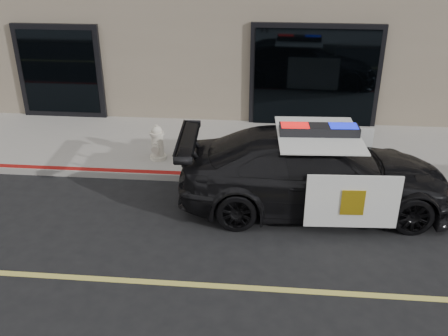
{
  "coord_description": "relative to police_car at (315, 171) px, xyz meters",
  "views": [
    {
      "loc": [
        -2.21,
        -6.2,
        5.13
      ],
      "look_at": [
        -2.99,
        2.2,
        1.0
      ],
      "focal_mm": 40.0,
      "sensor_mm": 36.0,
      "label": 1
    }
  ],
  "objects": [
    {
      "name": "ground",
      "position": [
        1.23,
        -2.65,
        -0.78
      ],
      "size": [
        120.0,
        120.0,
        0.0
      ],
      "primitive_type": "plane",
      "color": "black",
      "rests_on": "ground"
    },
    {
      "name": "police_car",
      "position": [
        0.0,
        0.0,
        0.0
      ],
      "size": [
        2.77,
        5.57,
        1.75
      ],
      "color": "black",
      "rests_on": "ground"
    },
    {
      "name": "sidewalk_n",
      "position": [
        1.23,
        2.6,
        -0.71
      ],
      "size": [
        60.0,
        3.5,
        0.15
      ],
      "primitive_type": "cube",
      "color": "gray",
      "rests_on": "ground"
    },
    {
      "name": "fire_hydrant",
      "position": [
        -3.5,
        1.63,
        -0.24
      ],
      "size": [
        0.38,
        0.53,
        0.85
      ],
      "color": "beige",
      "rests_on": "sidewalk_n"
    }
  ]
}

